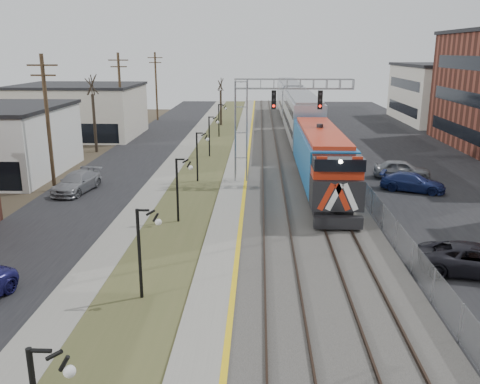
{
  "coord_description": "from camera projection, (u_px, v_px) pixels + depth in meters",
  "views": [
    {
      "loc": [
        0.93,
        -11.45,
        10.19
      ],
      "look_at": [
        -0.11,
        15.74,
        2.6
      ],
      "focal_mm": 38.0,
      "sensor_mm": 36.0,
      "label": 1
    }
  ],
  "objects": [
    {
      "name": "lampposts",
      "position": [
        178.0,
        190.0,
        31.0
      ],
      "size": [
        0.14,
        62.14,
        4.0
      ],
      "color": "black",
      "rests_on": "ground"
    },
    {
      "name": "car_street_b",
      "position": [
        77.0,
        183.0,
        37.67
      ],
      "size": [
        2.85,
        5.3,
        1.46
      ],
      "primitive_type": "imported",
      "rotation": [
        0.0,
        0.0,
        -0.17
      ],
      "color": "gray",
      "rests_on": "ground"
    },
    {
      "name": "car_lot_d",
      "position": [
        413.0,
        183.0,
        37.88
      ],
      "size": [
        5.06,
        3.51,
        1.36
      ],
      "primitive_type": "imported",
      "rotation": [
        0.0,
        0.0,
        1.19
      ],
      "color": "navy",
      "rests_on": "ground"
    },
    {
      "name": "car_lot_e",
      "position": [
        402.0,
        170.0,
        41.58
      ],
      "size": [
        4.78,
        2.56,
        1.54
      ],
      "primitive_type": "imported",
      "rotation": [
        0.0,
        0.0,
        1.4
      ],
      "color": "slate",
      "rests_on": "ground"
    },
    {
      "name": "car_lot_c",
      "position": [
        476.0,
        261.0,
        23.73
      ],
      "size": [
        5.57,
        3.39,
        1.45
      ],
      "primitive_type": "imported",
      "rotation": [
        0.0,
        0.0,
        1.37
      ],
      "color": "black",
      "rests_on": "ground"
    },
    {
      "name": "train",
      "position": [
        298.0,
        115.0,
        60.16
      ],
      "size": [
        3.0,
        63.05,
        5.33
      ],
      "color": "#135B9E",
      "rests_on": "ground"
    },
    {
      "name": "parking_lot",
      "position": [
        422.0,
        165.0,
        46.88
      ],
      "size": [
        16.0,
        120.0,
        0.04
      ],
      "primitive_type": "cube",
      "color": "black",
      "rests_on": "ground"
    },
    {
      "name": "signal_gantry",
      "position": [
        263.0,
        112.0,
        39.19
      ],
      "size": [
        9.0,
        1.07,
        8.15
      ],
      "color": "gray",
      "rests_on": "ground"
    },
    {
      "name": "street_west",
      "position": [
        127.0,
        162.0,
        47.9
      ],
      "size": [
        7.0,
        120.0,
        0.04
      ],
      "primitive_type": "cube",
      "color": "black",
      "rests_on": "ground"
    },
    {
      "name": "track_far",
      "position": [
        308.0,
        161.0,
        47.2
      ],
      "size": [
        1.58,
        120.0,
        0.15
      ],
      "color": "#2D2119",
      "rests_on": "ballast_bed"
    },
    {
      "name": "utility_poles",
      "position": [
        48.0,
        124.0,
        37.04
      ],
      "size": [
        0.28,
        80.28,
        10.0
      ],
      "color": "#4C3823",
      "rests_on": "ground"
    },
    {
      "name": "ballast_bed",
      "position": [
        292.0,
        163.0,
        47.3
      ],
      "size": [
        8.0,
        120.0,
        0.2
      ],
      "primitive_type": "cube",
      "color": "#595651",
      "rests_on": "ground"
    },
    {
      "name": "platform",
      "position": [
        238.0,
        162.0,
        47.48
      ],
      "size": [
        2.0,
        120.0,
        0.24
      ],
      "primitive_type": "cube",
      "color": "gray",
      "rests_on": "ground"
    },
    {
      "name": "sidewalk",
      "position": [
        175.0,
        163.0,
        47.73
      ],
      "size": [
        2.0,
        120.0,
        0.08
      ],
      "primitive_type": "cube",
      "color": "gray",
      "rests_on": "ground"
    },
    {
      "name": "grass_median",
      "position": [
        207.0,
        163.0,
        47.62
      ],
      "size": [
        4.0,
        120.0,
        0.06
      ],
      "primitive_type": "cube",
      "color": "#484C28",
      "rests_on": "ground"
    },
    {
      "name": "track_near",
      "position": [
        270.0,
        161.0,
        47.33
      ],
      "size": [
        1.58,
        120.0,
        0.15
      ],
      "color": "#2D2119",
      "rests_on": "ballast_bed"
    },
    {
      "name": "platform_edge",
      "position": [
        248.0,
        161.0,
        47.42
      ],
      "size": [
        0.24,
        120.0,
        0.01
      ],
      "primitive_type": "cube",
      "color": "gold",
      "rests_on": "platform"
    },
    {
      "name": "bare_trees",
      "position": [
        124.0,
        128.0,
        50.99
      ],
      "size": [
        12.3,
        42.3,
        5.95
      ],
      "color": "#382D23",
      "rests_on": "ground"
    },
    {
      "name": "fence",
      "position": [
        338.0,
        156.0,
        46.96
      ],
      "size": [
        0.04,
        120.0,
        1.6
      ],
      "primitive_type": "cube",
      "color": "gray",
      "rests_on": "ground"
    }
  ]
}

